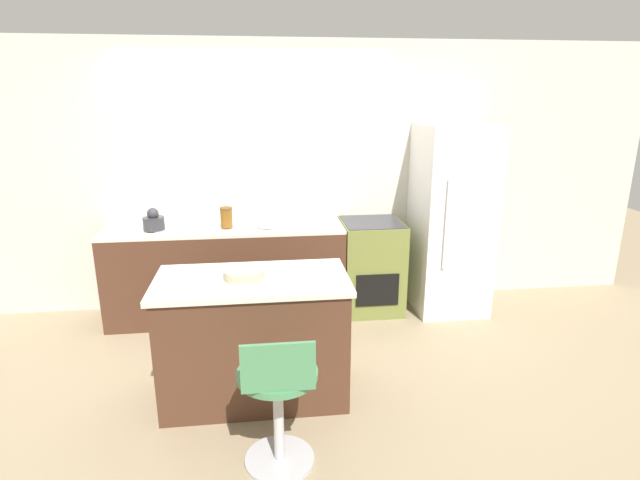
# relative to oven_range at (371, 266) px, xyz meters

# --- Properties ---
(ground_plane) EXTENTS (14.00, 14.00, 0.00)m
(ground_plane) POSITION_rel_oven_range_xyz_m (-1.08, -0.32, -0.45)
(ground_plane) COLOR #998466
(wall_back) EXTENTS (8.00, 0.06, 2.60)m
(wall_back) POSITION_rel_oven_range_xyz_m (-1.08, 0.33, 0.85)
(wall_back) COLOR beige
(wall_back) RESTS_ON ground_plane
(back_counter) EXTENTS (2.22, 0.60, 0.91)m
(back_counter) POSITION_rel_oven_range_xyz_m (-1.41, 0.00, -0.00)
(back_counter) COLOR #4C2D1E
(back_counter) RESTS_ON ground_plane
(kitchen_island) EXTENTS (1.32, 0.68, 0.90)m
(kitchen_island) POSITION_rel_oven_range_xyz_m (-1.15, -1.39, -0.00)
(kitchen_island) COLOR #4C2D1E
(kitchen_island) RESTS_ON ground_plane
(oven_range) EXTENTS (0.59, 0.61, 0.91)m
(oven_range) POSITION_rel_oven_range_xyz_m (0.00, 0.00, 0.00)
(oven_range) COLOR olive
(oven_range) RESTS_ON ground_plane
(refrigerator) EXTENTS (0.68, 0.72, 1.83)m
(refrigerator) POSITION_rel_oven_range_xyz_m (0.77, -0.05, 0.46)
(refrigerator) COLOR silver
(refrigerator) RESTS_ON ground_plane
(stool_chair) EXTENTS (0.46, 0.46, 0.88)m
(stool_chair) POSITION_rel_oven_range_xyz_m (-1.01, -2.13, -0.02)
(stool_chair) COLOR #B7B7BC
(stool_chair) RESTS_ON ground_plane
(kettle) EXTENTS (0.19, 0.19, 0.20)m
(kettle) POSITION_rel_oven_range_xyz_m (-2.04, -0.04, 0.53)
(kettle) COLOR #333338
(kettle) RESTS_ON back_counter
(mixing_bowl) EXTENTS (0.22, 0.22, 0.10)m
(mixing_bowl) POSITION_rel_oven_range_xyz_m (-1.01, -0.04, 0.50)
(mixing_bowl) COLOR white
(mixing_bowl) RESTS_ON back_counter
(canister_jar) EXTENTS (0.12, 0.12, 0.19)m
(canister_jar) POSITION_rel_oven_range_xyz_m (-1.39, -0.04, 0.55)
(canister_jar) COLOR brown
(canister_jar) RESTS_ON back_counter
(fruit_bowl) EXTENTS (0.28, 0.28, 0.06)m
(fruit_bowl) POSITION_rel_oven_range_xyz_m (-1.20, -1.38, 0.48)
(fruit_bowl) COLOR #C1B28E
(fruit_bowl) RESTS_ON kitchen_island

